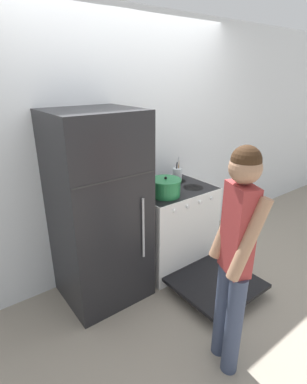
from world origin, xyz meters
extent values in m
plane|color=gray|center=(0.00, 0.00, 0.00)|extent=(14.00, 14.00, 0.00)
cube|color=silver|center=(0.00, 0.03, 1.27)|extent=(10.00, 0.06, 2.55)
cube|color=black|center=(-0.53, -0.33, 0.86)|extent=(0.73, 0.66, 1.72)
cube|color=#2D2D2D|center=(-0.53, -0.67, 1.24)|extent=(0.71, 0.01, 0.01)
cylinder|color=#B2B5BA|center=(-0.30, -0.68, 0.76)|extent=(0.02, 0.02, 0.55)
cube|color=white|center=(0.30, -0.33, 0.44)|extent=(0.82, 0.66, 0.88)
cube|color=black|center=(0.30, -0.33, 0.87)|extent=(0.80, 0.65, 0.02)
cube|color=black|center=(0.30, -0.63, 0.43)|extent=(0.72, 0.05, 0.66)
cylinder|color=black|center=(0.12, -0.46, 0.88)|extent=(0.21, 0.21, 0.01)
cylinder|color=black|center=(0.48, -0.46, 0.88)|extent=(0.21, 0.21, 0.01)
cylinder|color=black|center=(0.12, -0.20, 0.88)|extent=(0.21, 0.21, 0.01)
cylinder|color=black|center=(0.48, -0.20, 0.88)|extent=(0.21, 0.21, 0.01)
cylinder|color=silver|center=(0.05, -0.67, 0.81)|extent=(0.04, 0.02, 0.04)
cylinder|color=silver|center=(0.22, -0.67, 0.81)|extent=(0.04, 0.02, 0.04)
cylinder|color=silver|center=(0.38, -0.67, 0.81)|extent=(0.04, 0.02, 0.04)
cylinder|color=silver|center=(0.55, -0.67, 0.81)|extent=(0.04, 0.02, 0.04)
cube|color=black|center=(0.30, -1.01, 0.12)|extent=(0.76, 0.70, 0.04)
cube|color=#99999E|center=(0.30, -0.41, 0.40)|extent=(0.68, 0.36, 0.01)
cylinder|color=#237A42|center=(0.12, -0.46, 0.96)|extent=(0.28, 0.28, 0.15)
cylinder|color=#237A42|center=(0.12, -0.46, 1.04)|extent=(0.29, 0.29, 0.02)
sphere|color=black|center=(0.12, -0.46, 1.06)|extent=(0.03, 0.03, 0.03)
cylinder|color=#237A42|center=(-0.04, -0.46, 1.01)|extent=(0.03, 0.02, 0.02)
cylinder|color=#237A42|center=(0.27, -0.46, 1.01)|extent=(0.03, 0.02, 0.02)
cylinder|color=silver|center=(0.13, -0.20, 0.94)|extent=(0.17, 0.17, 0.11)
cone|color=silver|center=(0.13, -0.20, 1.01)|extent=(0.16, 0.16, 0.03)
sphere|color=black|center=(0.13, -0.20, 1.04)|extent=(0.02, 0.02, 0.02)
cone|color=silver|center=(0.21, -0.20, 0.95)|extent=(0.09, 0.03, 0.08)
torus|color=black|center=(0.13, -0.20, 1.06)|extent=(0.13, 0.01, 0.13)
cylinder|color=silver|center=(0.50, -0.19, 0.95)|extent=(0.10, 0.10, 0.14)
cylinder|color=#9E7547|center=(0.53, -0.19, 1.01)|extent=(0.03, 0.05, 0.20)
cylinder|color=#232326|center=(0.49, -0.19, 1.00)|extent=(0.03, 0.02, 0.18)
cylinder|color=#B2B5BA|center=(0.51, -0.18, 1.03)|extent=(0.05, 0.01, 0.23)
cylinder|color=#38425B|center=(-0.23, -1.61, 0.39)|extent=(0.11, 0.11, 0.79)
cylinder|color=#38425B|center=(-0.17, -1.47, 0.39)|extent=(0.11, 0.11, 0.79)
cube|color=#9E3333|center=(-0.20, -1.54, 1.08)|extent=(0.20, 0.25, 0.59)
cylinder|color=#A87A5B|center=(-0.25, -1.65, 1.08)|extent=(0.25, 0.16, 0.52)
cylinder|color=#A87A5B|center=(-0.15, -1.43, 1.08)|extent=(0.25, 0.16, 0.52)
sphere|color=#A87A5B|center=(-0.20, -1.54, 1.47)|extent=(0.19, 0.19, 0.19)
sphere|color=#382314|center=(-0.20, -1.54, 1.52)|extent=(0.17, 0.17, 0.17)
camera|label=1|loc=(-1.59, -2.51, 1.96)|focal=28.00mm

